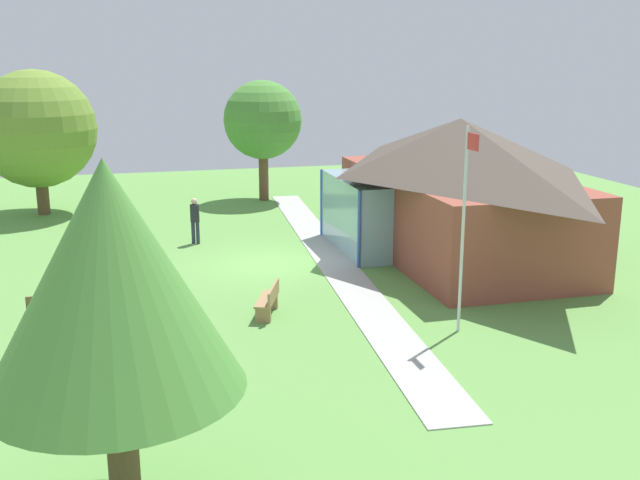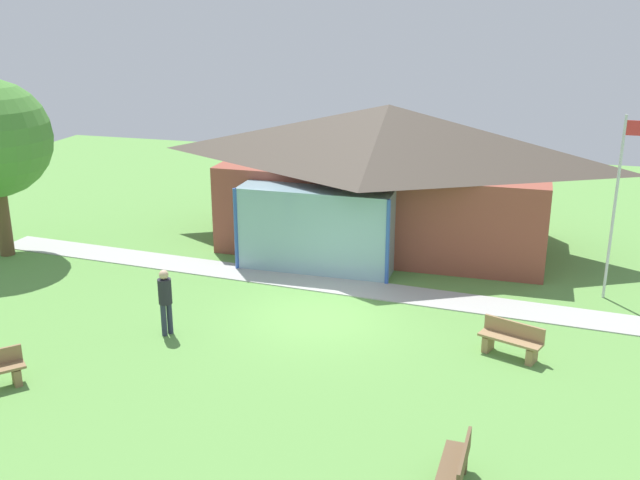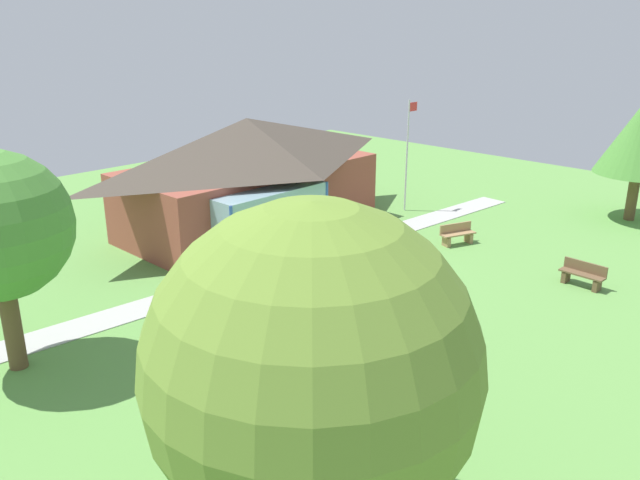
{
  "view_description": "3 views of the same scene",
  "coord_description": "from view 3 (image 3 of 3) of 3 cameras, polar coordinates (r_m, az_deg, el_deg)",
  "views": [
    {
      "loc": [
        23.52,
        -4.48,
        6.8
      ],
      "look_at": [
        0.94,
        1.48,
        0.98
      ],
      "focal_mm": 41.19,
      "sensor_mm": 36.0,
      "label": 1
    },
    {
      "loc": [
        4.96,
        -17.61,
        8.2
      ],
      "look_at": [
        -0.83,
        2.68,
        1.22
      ],
      "focal_mm": 41.6,
      "sensor_mm": 36.0,
      "label": 2
    },
    {
      "loc": [
        -16.58,
        -14.15,
        8.68
      ],
      "look_at": [
        -0.94,
        1.01,
        1.14
      ],
      "focal_mm": 36.05,
      "sensor_mm": 36.0,
      "label": 3
    }
  ],
  "objects": [
    {
      "name": "flagpole",
      "position": [
        30.31,
        7.79,
        7.9
      ],
      "size": [
        0.64,
        0.08,
        5.22
      ],
      "color": "silver",
      "rests_on": "ground_plane"
    },
    {
      "name": "visitor_strolling_lawn",
      "position": [
        19.34,
        1.56,
        -4.27
      ],
      "size": [
        0.34,
        0.34,
        1.74
      ],
      "rotation": [
        0.0,
        0.0,
        1.09
      ],
      "color": "#2D3347",
      "rests_on": "ground_plane"
    },
    {
      "name": "tree_lawn_corner",
      "position": [
        9.74,
        -0.71,
        -11.23
      ],
      "size": [
        5.1,
        5.1,
        6.33
      ],
      "color": "brown",
      "rests_on": "ground_plane"
    },
    {
      "name": "bench_front_right",
      "position": [
        23.67,
        22.28,
        -2.9
      ],
      "size": [
        0.5,
        1.52,
        0.84
      ],
      "rotation": [
        0.0,
        0.0,
        1.53
      ],
      "color": "brown",
      "rests_on": "ground_plane"
    },
    {
      "name": "footpath",
      "position": [
        24.84,
        -0.44,
        -1.34
      ],
      "size": [
        24.18,
        3.06,
        0.03
      ],
      "primitive_type": "cube",
      "rotation": [
        0.0,
        0.0,
        -0.07
      ],
      "color": "#ADADA8",
      "rests_on": "ground_plane"
    },
    {
      "name": "pavilion",
      "position": [
        27.35,
        -6.3,
        5.88
      ],
      "size": [
        11.62,
        7.04,
        4.79
      ],
      "color": "brown",
      "rests_on": "ground_plane"
    },
    {
      "name": "bench_mid_right",
      "position": [
        26.55,
        12.08,
        0.47
      ],
      "size": [
        1.56,
        0.95,
        0.84
      ],
      "rotation": [
        0.0,
        0.0,
        2.78
      ],
      "color": "#9E7A51",
      "rests_on": "ground_plane"
    },
    {
      "name": "ground_plane",
      "position": [
        23.47,
        3.36,
        -2.67
      ],
      "size": [
        44.0,
        44.0,
        0.0
      ],
      "primitive_type": "plane",
      "color": "#609947"
    },
    {
      "name": "bench_front_left",
      "position": [
        15.89,
        5.15,
        -12.41
      ],
      "size": [
        1.34,
        1.41,
        0.84
      ],
      "rotation": [
        0.0,
        0.0,
        3.97
      ],
      "color": "olive",
      "rests_on": "ground_plane"
    }
  ]
}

